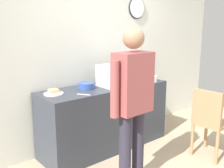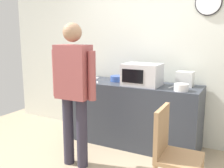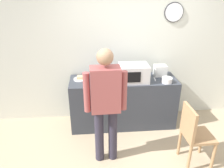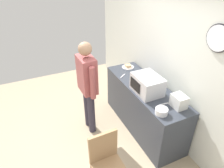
{
  "view_description": "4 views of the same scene",
  "coord_description": "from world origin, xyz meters",
  "px_view_note": "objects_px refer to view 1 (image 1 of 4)",
  "views": [
    {
      "loc": [
        -2.44,
        -1.66,
        1.76
      ],
      "look_at": [
        -0.49,
        0.68,
        1.08
      ],
      "focal_mm": 43.35,
      "sensor_mm": 36.0,
      "label": 1
    },
    {
      "loc": [
        1.25,
        -2.17,
        1.6
      ],
      "look_at": [
        -0.23,
        0.68,
        0.99
      ],
      "focal_mm": 41.59,
      "sensor_mm": 36.0,
      "label": 2
    },
    {
      "loc": [
        -0.68,
        -2.41,
        2.46
      ],
      "look_at": [
        -0.4,
        0.83,
        1.01
      ],
      "focal_mm": 35.86,
      "sensor_mm": 36.0,
      "label": 3
    },
    {
      "loc": [
        2.33,
        -0.57,
        2.81
      ],
      "look_at": [
        -0.45,
        0.71,
        0.92
      ],
      "focal_mm": 32.73,
      "sensor_mm": 36.0,
      "label": 4
    }
  ],
  "objects_px": {
    "salad_bowl": "(86,86)",
    "fork_utensil": "(135,81)",
    "cereal_bowl": "(151,79)",
    "sandwich_plate": "(54,93)",
    "spoon_utensil": "(84,94)",
    "microwave": "(118,75)",
    "person_standing": "(133,97)",
    "wooden_chair": "(210,120)",
    "toaster": "(135,72)"
  },
  "relations": [
    {
      "from": "fork_utensil",
      "to": "wooden_chair",
      "type": "distance_m",
      "value": 1.2
    },
    {
      "from": "toaster",
      "to": "sandwich_plate",
      "type": "bearing_deg",
      "value": -177.67
    },
    {
      "from": "toaster",
      "to": "spoon_utensil",
      "type": "distance_m",
      "value": 1.23
    },
    {
      "from": "cereal_bowl",
      "to": "person_standing",
      "type": "distance_m",
      "value": 1.32
    },
    {
      "from": "microwave",
      "to": "wooden_chair",
      "type": "bearing_deg",
      "value": -55.63
    },
    {
      "from": "sandwich_plate",
      "to": "wooden_chair",
      "type": "xyz_separation_m",
      "value": [
        1.63,
        -1.19,
        -0.41
      ]
    },
    {
      "from": "salad_bowl",
      "to": "cereal_bowl",
      "type": "relative_size",
      "value": 1.19
    },
    {
      "from": "cereal_bowl",
      "to": "fork_utensil",
      "type": "height_order",
      "value": "cereal_bowl"
    },
    {
      "from": "salad_bowl",
      "to": "toaster",
      "type": "xyz_separation_m",
      "value": [
        0.98,
        0.08,
        0.06
      ]
    },
    {
      "from": "cereal_bowl",
      "to": "spoon_utensil",
      "type": "height_order",
      "value": "cereal_bowl"
    },
    {
      "from": "sandwich_plate",
      "to": "toaster",
      "type": "bearing_deg",
      "value": 2.33
    },
    {
      "from": "toaster",
      "to": "salad_bowl",
      "type": "bearing_deg",
      "value": -175.45
    },
    {
      "from": "sandwich_plate",
      "to": "spoon_utensil",
      "type": "relative_size",
      "value": 1.43
    },
    {
      "from": "toaster",
      "to": "person_standing",
      "type": "relative_size",
      "value": 0.13
    },
    {
      "from": "person_standing",
      "to": "fork_utensil",
      "type": "bearing_deg",
      "value": 44.01
    },
    {
      "from": "microwave",
      "to": "toaster",
      "type": "bearing_deg",
      "value": 21.41
    },
    {
      "from": "spoon_utensil",
      "to": "wooden_chair",
      "type": "height_order",
      "value": "wooden_chair"
    },
    {
      "from": "person_standing",
      "to": "microwave",
      "type": "bearing_deg",
      "value": 57.89
    },
    {
      "from": "toaster",
      "to": "person_standing",
      "type": "height_order",
      "value": "person_standing"
    },
    {
      "from": "sandwich_plate",
      "to": "fork_utensil",
      "type": "relative_size",
      "value": 1.43
    },
    {
      "from": "toaster",
      "to": "wooden_chair",
      "type": "xyz_separation_m",
      "value": [
        0.17,
        -1.25,
        -0.49
      ]
    },
    {
      "from": "cereal_bowl",
      "to": "fork_utensil",
      "type": "xyz_separation_m",
      "value": [
        -0.17,
        0.17,
        -0.04
      ]
    },
    {
      "from": "microwave",
      "to": "sandwich_plate",
      "type": "xyz_separation_m",
      "value": [
        -0.92,
        0.15,
        -0.13
      ]
    },
    {
      "from": "fork_utensil",
      "to": "sandwich_plate",
      "type": "bearing_deg",
      "value": 175.71
    },
    {
      "from": "cereal_bowl",
      "to": "toaster",
      "type": "xyz_separation_m",
      "value": [
        -0.03,
        0.33,
        0.05
      ]
    },
    {
      "from": "spoon_utensil",
      "to": "toaster",
      "type": "bearing_deg",
      "value": 15.05
    },
    {
      "from": "microwave",
      "to": "toaster",
      "type": "relative_size",
      "value": 2.27
    },
    {
      "from": "salad_bowl",
      "to": "cereal_bowl",
      "type": "bearing_deg",
      "value": -13.9
    },
    {
      "from": "sandwich_plate",
      "to": "salad_bowl",
      "type": "distance_m",
      "value": 0.48
    },
    {
      "from": "person_standing",
      "to": "cereal_bowl",
      "type": "bearing_deg",
      "value": 33.64
    },
    {
      "from": "toaster",
      "to": "wooden_chair",
      "type": "distance_m",
      "value": 1.35
    },
    {
      "from": "sandwich_plate",
      "to": "toaster",
      "type": "xyz_separation_m",
      "value": [
        1.46,
        0.06,
        0.08
      ]
    },
    {
      "from": "salad_bowl",
      "to": "fork_utensil",
      "type": "distance_m",
      "value": 0.84
    },
    {
      "from": "salad_bowl",
      "to": "fork_utensil",
      "type": "xyz_separation_m",
      "value": [
        0.84,
        -0.08,
        -0.04
      ]
    },
    {
      "from": "microwave",
      "to": "person_standing",
      "type": "xyz_separation_m",
      "value": [
        -0.53,
        -0.85,
        -0.05
      ]
    },
    {
      "from": "microwave",
      "to": "cereal_bowl",
      "type": "xyz_separation_m",
      "value": [
        0.57,
        -0.12,
        -0.1
      ]
    },
    {
      "from": "salad_bowl",
      "to": "toaster",
      "type": "relative_size",
      "value": 0.98
    },
    {
      "from": "microwave",
      "to": "salad_bowl",
      "type": "bearing_deg",
      "value": 163.11
    },
    {
      "from": "fork_utensil",
      "to": "wooden_chair",
      "type": "xyz_separation_m",
      "value": [
        0.31,
        -1.09,
        -0.39
      ]
    },
    {
      "from": "cereal_bowl",
      "to": "spoon_utensil",
      "type": "bearing_deg",
      "value": 179.61
    },
    {
      "from": "salad_bowl",
      "to": "microwave",
      "type": "bearing_deg",
      "value": -16.89
    },
    {
      "from": "wooden_chair",
      "to": "microwave",
      "type": "bearing_deg",
      "value": 124.37
    },
    {
      "from": "toaster",
      "to": "microwave",
      "type": "bearing_deg",
      "value": -158.59
    },
    {
      "from": "sandwich_plate",
      "to": "cereal_bowl",
      "type": "distance_m",
      "value": 1.51
    },
    {
      "from": "fork_utensil",
      "to": "person_standing",
      "type": "height_order",
      "value": "person_standing"
    },
    {
      "from": "microwave",
      "to": "spoon_utensil",
      "type": "height_order",
      "value": "microwave"
    },
    {
      "from": "person_standing",
      "to": "spoon_utensil",
      "type": "bearing_deg",
      "value": 98.89
    },
    {
      "from": "cereal_bowl",
      "to": "spoon_utensil",
      "type": "xyz_separation_m",
      "value": [
        -1.21,
        0.01,
        -0.04
      ]
    },
    {
      "from": "toaster",
      "to": "person_standing",
      "type": "xyz_separation_m",
      "value": [
        -1.07,
        -1.06,
        0.0
      ]
    },
    {
      "from": "person_standing",
      "to": "wooden_chair",
      "type": "distance_m",
      "value": 1.35
    }
  ]
}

